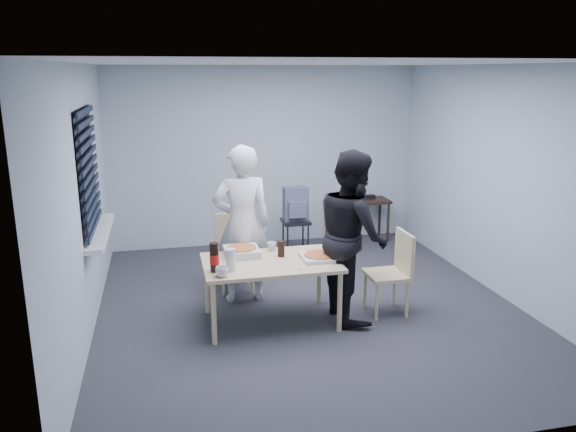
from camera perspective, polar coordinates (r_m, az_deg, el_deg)
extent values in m
plane|color=#313237|center=(6.28, 2.08, -9.20)|extent=(5.00, 5.00, 0.00)
plane|color=white|center=(5.74, 2.33, 15.27)|extent=(5.00, 5.00, 0.00)
plane|color=#ADBCC2|center=(8.27, -2.31, 6.03)|extent=(4.50, 0.00, 4.50)
plane|color=#ADBCC2|center=(3.61, 12.58, -5.73)|extent=(4.50, 0.00, 4.50)
plane|color=#ADBCC2|center=(5.73, -20.10, 1.28)|extent=(0.00, 5.00, 5.00)
plane|color=#ADBCC2|center=(6.80, 20.85, 3.21)|extent=(0.00, 5.00, 5.00)
plane|color=black|center=(6.07, -19.73, 4.44)|extent=(0.00, 1.30, 1.30)
cube|color=black|center=(6.07, -19.45, 4.45)|extent=(0.04, 1.30, 1.25)
cube|color=silver|center=(6.20, -18.52, -1.57)|extent=(0.18, 1.42, 0.05)
cube|color=beige|center=(5.69, -1.77, -4.77)|extent=(1.36, 0.86, 0.04)
cylinder|color=beige|center=(5.39, -7.55, -9.82)|extent=(0.05, 0.05, 0.63)
cylinder|color=beige|center=(6.08, -8.23, -6.97)|extent=(0.05, 0.05, 0.63)
cylinder|color=beige|center=(5.62, 5.29, -8.70)|extent=(0.05, 0.05, 0.63)
cylinder|color=beige|center=(6.28, 3.18, -6.10)|extent=(0.05, 0.05, 0.63)
cube|color=beige|center=(6.63, -5.38, -3.94)|extent=(0.42, 0.42, 0.04)
cube|color=beige|center=(6.74, -5.64, -1.50)|extent=(0.42, 0.04, 0.44)
cylinder|color=beige|center=(6.53, -6.62, -6.37)|extent=(0.03, 0.03, 0.41)
cylinder|color=beige|center=(6.85, -6.94, -5.37)|extent=(0.03, 0.03, 0.41)
cylinder|color=beige|center=(6.57, -3.66, -6.16)|extent=(0.03, 0.03, 0.41)
cylinder|color=beige|center=(6.89, -4.12, -5.18)|extent=(0.03, 0.03, 0.41)
cube|color=beige|center=(6.06, 10.00, -5.91)|extent=(0.42, 0.42, 0.04)
cube|color=beige|center=(6.06, 11.76, -3.61)|extent=(0.04, 0.42, 0.44)
cylinder|color=beige|center=(5.94, 9.01, -8.65)|extent=(0.03, 0.03, 0.41)
cylinder|color=beige|center=(6.23, 7.85, -7.47)|extent=(0.03, 0.03, 0.41)
cylinder|color=beige|center=(6.07, 12.03, -8.29)|extent=(0.03, 0.03, 0.41)
cylinder|color=beige|center=(6.35, 10.74, -7.15)|extent=(0.03, 0.03, 0.41)
imported|color=silver|center=(6.19, -4.67, -0.87)|extent=(0.65, 0.42, 1.77)
imported|color=black|center=(5.82, 6.54, -1.94)|extent=(0.47, 0.86, 1.77)
cube|color=black|center=(8.56, 7.12, 1.49)|extent=(0.94, 0.42, 0.04)
cylinder|color=black|center=(8.34, 4.66, -1.01)|extent=(0.04, 0.04, 0.59)
cylinder|color=black|center=(8.65, 3.99, -0.42)|extent=(0.04, 0.04, 0.59)
cylinder|color=black|center=(8.63, 10.13, -0.65)|extent=(0.04, 0.04, 0.59)
cylinder|color=black|center=(8.94, 9.29, -0.10)|extent=(0.04, 0.04, 0.59)
cube|color=black|center=(7.79, 0.77, -0.56)|extent=(0.37, 0.37, 0.04)
cylinder|color=black|center=(7.69, -0.03, -2.75)|extent=(0.04, 0.04, 0.47)
cylinder|color=black|center=(7.96, -0.50, -2.14)|extent=(0.04, 0.04, 0.47)
cylinder|color=black|center=(7.76, 2.06, -2.61)|extent=(0.04, 0.04, 0.47)
cylinder|color=black|center=(8.03, 1.53, -2.01)|extent=(0.04, 0.04, 0.47)
cube|color=slate|center=(7.73, 0.78, 1.26)|extent=(0.33, 0.18, 0.47)
cube|color=slate|center=(7.62, 0.99, 0.65)|extent=(0.25, 0.07, 0.22)
cube|color=silver|center=(5.87, -4.72, -3.81)|extent=(0.35, 0.35, 0.04)
cube|color=silver|center=(5.86, -4.73, -3.46)|extent=(0.35, 0.35, 0.04)
cylinder|color=#CC7F38|center=(5.85, -4.73, -3.23)|extent=(0.30, 0.30, 0.01)
cube|color=silver|center=(5.75, 3.15, -4.18)|extent=(0.36, 0.36, 0.04)
cylinder|color=#CC7F38|center=(5.75, 3.15, -3.94)|extent=(0.30, 0.30, 0.01)
imported|color=silver|center=(5.29, -6.73, -5.65)|extent=(0.17, 0.17, 0.10)
imported|color=silver|center=(5.99, -1.65, -3.11)|extent=(0.10, 0.10, 0.09)
cylinder|color=black|center=(5.80, -0.71, -3.35)|extent=(0.09, 0.09, 0.16)
cylinder|color=black|center=(5.40, -7.49, -4.19)|extent=(0.09, 0.09, 0.29)
cylinder|color=red|center=(5.40, -7.49, -4.38)|extent=(0.09, 0.09, 0.10)
cylinder|color=silver|center=(5.41, -5.83, -4.46)|extent=(0.11, 0.11, 0.22)
torus|color=red|center=(5.45, 1.20, -5.46)|extent=(0.06, 0.06, 0.00)
cube|color=white|center=(8.50, 6.18, 1.60)|extent=(0.26, 0.34, 0.01)
cube|color=black|center=(8.66, 8.40, 1.94)|extent=(0.15, 0.13, 0.05)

